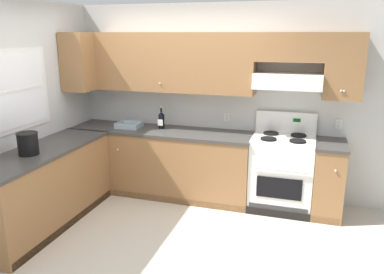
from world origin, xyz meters
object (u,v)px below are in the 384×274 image
(stove, at_px, (281,172))
(wine_bottle, at_px, (161,120))
(bowl, at_px, (129,126))
(bucket, at_px, (28,143))

(stove, relative_size, wine_bottle, 3.89)
(stove, distance_m, bowl, 2.13)
(bowl, bearing_deg, bucket, -108.77)
(wine_bottle, xyz_separation_m, bowl, (-0.44, -0.09, -0.10))
(stove, distance_m, bucket, 2.99)
(wine_bottle, height_order, bowl, wine_bottle)
(stove, height_order, bowl, stove)
(bowl, distance_m, bucket, 1.50)
(stove, xyz_separation_m, wine_bottle, (-1.64, 0.07, 0.55))
(bucket, bearing_deg, bowl, 71.23)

